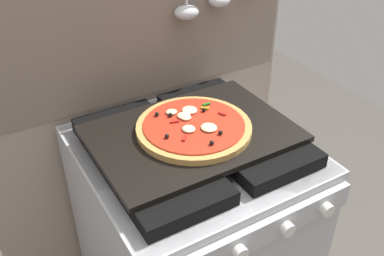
# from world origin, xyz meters

# --- Properties ---
(kitchen_backsplash) EXTENTS (1.10, 0.09, 1.55)m
(kitchen_backsplash) POSITION_xyz_m (0.00, 0.33, 0.79)
(kitchen_backsplash) COLOR gray
(kitchen_backsplash) RESTS_ON ground_plane
(stove) EXTENTS (0.60, 0.64, 0.90)m
(stove) POSITION_xyz_m (-0.00, -0.00, 0.45)
(stove) COLOR #B7BABF
(stove) RESTS_ON ground_plane
(baking_tray) EXTENTS (0.54, 0.38, 0.02)m
(baking_tray) POSITION_xyz_m (0.00, 0.00, 0.91)
(baking_tray) COLOR black
(baking_tray) RESTS_ON stove
(pizza_left) EXTENTS (0.31, 0.31, 0.03)m
(pizza_left) POSITION_xyz_m (0.01, 0.00, 0.93)
(pizza_left) COLOR tan
(pizza_left) RESTS_ON baking_tray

